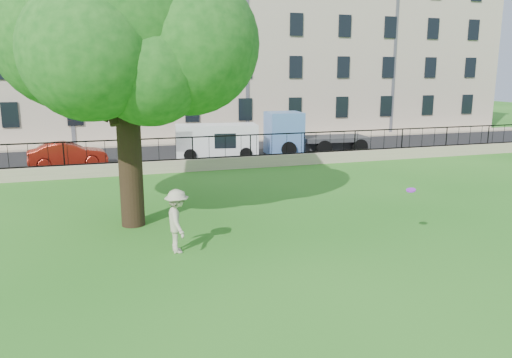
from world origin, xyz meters
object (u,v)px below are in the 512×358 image
object	(u,v)px
tree	(118,23)
man	(177,221)
red_sedan	(68,155)
frisbee	(411,190)
white_van	(216,141)
blue_truck	(315,132)

from	to	relation	value
tree	man	size ratio (longest dim) A/B	5.40
man	red_sedan	size ratio (longest dim) A/B	0.45
man	frisbee	distance (m)	6.65
red_sedan	white_van	bearing A→B (deg)	-94.31
man	frisbee	xyz separation A→B (m)	(6.50, -1.23, 0.68)
man	blue_truck	xyz separation A→B (m)	(10.67, 14.63, 0.38)
white_van	man	bearing A→B (deg)	-99.82
man	blue_truck	size ratio (longest dim) A/B	0.29
man	frisbee	bearing A→B (deg)	-102.18
red_sedan	blue_truck	size ratio (longest dim) A/B	0.65
white_van	red_sedan	bearing A→B (deg)	-170.30
tree	frisbee	world-z (taller)	tree
tree	red_sedan	world-z (taller)	tree
blue_truck	man	bearing A→B (deg)	-122.24
red_sedan	white_van	size ratio (longest dim) A/B	0.85
frisbee	white_van	xyz separation A→B (m)	(-2.00, 15.86, -0.60)
blue_truck	tree	bearing A→B (deg)	-131.44
tree	white_van	world-z (taller)	tree
tree	red_sedan	distance (m)	12.88
tree	red_sedan	size ratio (longest dim) A/B	2.44
white_van	blue_truck	xyz separation A→B (m)	(6.17, 0.00, 0.30)
man	red_sedan	bearing A→B (deg)	12.35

